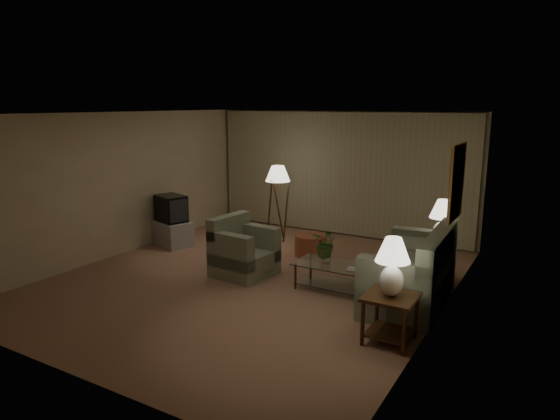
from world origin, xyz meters
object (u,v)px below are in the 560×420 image
(coffee_table, at_px, (334,273))
(crt_tv, at_px, (171,208))
(sofa, at_px, (410,273))
(table_lamp_near, at_px, (393,262))
(tv_cabinet, at_px, (172,233))
(armchair, at_px, (244,252))
(table_lamp_far, at_px, (442,218))
(side_table_far, at_px, (440,256))
(ottoman, at_px, (311,245))
(side_table_near, at_px, (390,310))
(floor_lamp, at_px, (278,202))
(vase, at_px, (326,258))

(coffee_table, xyz_separation_m, crt_tv, (-3.91, 0.65, 0.49))
(sofa, distance_m, table_lamp_near, 1.48)
(tv_cabinet, bearing_deg, table_lamp_near, -1.45)
(coffee_table, relative_size, crt_tv, 1.67)
(armchair, xyz_separation_m, crt_tv, (-2.30, 0.75, 0.38))
(armchair, distance_m, coffee_table, 1.62)
(table_lamp_far, bearing_deg, armchair, -153.52)
(side_table_far, bearing_deg, sofa, -96.84)
(sofa, height_order, ottoman, sofa)
(tv_cabinet, bearing_deg, side_table_near, -1.45)
(armchair, xyz_separation_m, tv_cabinet, (-2.30, 0.75, -0.14))
(table_lamp_near, distance_m, table_lamp_far, 2.60)
(floor_lamp, xyz_separation_m, vase, (2.08, -2.07, -0.34))
(sofa, xyz_separation_m, side_table_near, (0.15, -1.35, -0.02))
(sofa, bearing_deg, vase, -88.23)
(coffee_table, bearing_deg, floor_lamp, 137.17)
(side_table_near, xyz_separation_m, crt_tv, (-5.20, 1.90, 0.35))
(sofa, distance_m, table_lamp_far, 1.39)
(side_table_near, distance_m, table_lamp_far, 2.67)
(armchair, height_order, table_lamp_far, table_lamp_far)
(tv_cabinet, distance_m, crt_tv, 0.52)
(side_table_far, distance_m, crt_tv, 5.26)
(side_table_near, xyz_separation_m, table_lamp_far, (-0.00, 2.60, 0.61))
(floor_lamp, distance_m, vase, 2.95)
(side_table_near, relative_size, coffee_table, 0.49)
(side_table_far, height_order, floor_lamp, floor_lamp)
(side_table_far, distance_m, floor_lamp, 3.62)
(vase, bearing_deg, floor_lamp, 135.18)
(side_table_far, relative_size, ottoman, 0.99)
(armchair, distance_m, side_table_near, 3.13)
(coffee_table, height_order, vase, vase)
(side_table_far, distance_m, table_lamp_near, 2.68)
(vase, bearing_deg, armchair, -176.22)
(table_lamp_near, distance_m, vase, 1.98)
(sofa, xyz_separation_m, coffee_table, (-1.14, -0.10, -0.16))
(side_table_near, xyz_separation_m, ottoman, (-2.42, 2.67, -0.22))
(table_lamp_far, height_order, tv_cabinet, table_lamp_far)
(side_table_far, height_order, coffee_table, side_table_far)
(table_lamp_near, xyz_separation_m, table_lamp_far, (0.00, 2.60, 0.01))
(tv_cabinet, xyz_separation_m, ottoman, (2.78, 0.77, -0.05))
(sofa, height_order, crt_tv, crt_tv)
(tv_cabinet, bearing_deg, coffee_table, 9.18)
(armchair, relative_size, side_table_near, 1.81)
(sofa, distance_m, coffee_table, 1.15)
(sofa, bearing_deg, table_lamp_far, 170.49)
(table_lamp_near, relative_size, table_lamp_far, 0.98)
(armchair, relative_size, table_lamp_near, 1.52)
(table_lamp_near, bearing_deg, vase, 139.01)
(armchair, bearing_deg, side_table_near, -106.14)
(crt_tv, bearing_deg, sofa, 12.40)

